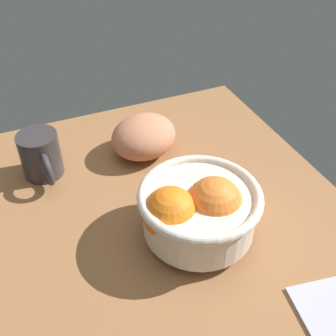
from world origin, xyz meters
TOP-DOWN VIEW (x-y plane):
  - ground_plane at (0.00, 0.00)cm, footprint 78.19×61.39cm
  - fruit_bowl at (4.41, 1.27)cm, footprint 19.43×19.43cm
  - bread_loaf at (-20.41, 1.41)cm, footprint 16.25×17.20cm
  - mug at (-21.39, -18.82)cm, footprint 11.88×7.58cm

SIDE VIEW (x-z plane):
  - ground_plane at x=0.00cm, z-range -3.00..0.00cm
  - bread_loaf at x=-20.41cm, z-range 0.00..7.94cm
  - mug at x=-21.39cm, z-range 0.00..8.86cm
  - fruit_bowl at x=4.41cm, z-range 0.32..12.02cm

